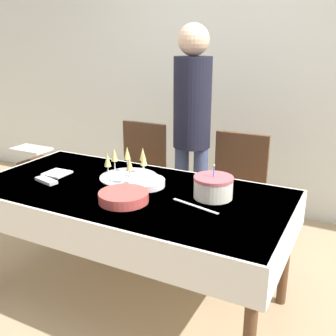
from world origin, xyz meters
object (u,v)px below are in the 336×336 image
at_px(dining_chair_far_right, 235,193).
at_px(high_chair, 40,170).
at_px(person_standing, 192,119).
at_px(plate_stack_dessert, 146,183).
at_px(birthday_cake, 213,187).
at_px(champagne_tray, 128,167).
at_px(plate_stack_main, 124,197).
at_px(dining_chair_far_left, 138,176).

height_order(dining_chair_far_right, high_chair, dining_chair_far_right).
bearing_deg(person_standing, plate_stack_dessert, -88.70).
height_order(dining_chair_far_right, birthday_cake, dining_chair_far_right).
height_order(birthday_cake, champagne_tray, birthday_cake).
bearing_deg(champagne_tray, person_standing, 75.47).
xyz_separation_m(dining_chair_far_right, plate_stack_main, (-0.34, -0.96, 0.26)).
relative_size(dining_chair_far_left, high_chair, 1.36).
bearing_deg(birthday_cake, dining_chair_far_right, 96.21).
distance_m(champagne_tray, person_standing, 0.69).
bearing_deg(high_chair, plate_stack_dessert, -20.65).
bearing_deg(dining_chair_far_right, person_standing, 176.28).
relative_size(plate_stack_main, high_chair, 0.39).
distance_m(champagne_tray, plate_stack_main, 0.40).
bearing_deg(person_standing, birthday_cake, -57.54).
bearing_deg(plate_stack_dessert, birthday_cake, 2.18).
distance_m(dining_chair_far_right, plate_stack_dessert, 0.82).
bearing_deg(person_standing, dining_chair_far_left, -177.06).
height_order(plate_stack_main, high_chair, plate_stack_main).
distance_m(dining_chair_far_left, plate_stack_main, 1.11).
xyz_separation_m(dining_chair_far_right, high_chair, (-1.79, -0.15, -0.05)).
relative_size(dining_chair_far_right, person_standing, 0.56).
distance_m(dining_chair_far_right, champagne_tray, 0.87).
distance_m(champagne_tray, plate_stack_dessert, 0.21).
xyz_separation_m(dining_chair_far_left, plate_stack_dessert, (0.49, -0.69, 0.25)).
bearing_deg(champagne_tray, birthday_cake, -6.24).
xyz_separation_m(dining_chair_far_right, person_standing, (-0.37, 0.02, 0.52)).
height_order(dining_chair_far_right, person_standing, person_standing).
bearing_deg(plate_stack_dessert, dining_chair_far_right, 62.83).
xyz_separation_m(plate_stack_main, plate_stack_dessert, (-0.01, 0.27, -0.01)).
distance_m(plate_stack_main, person_standing, 1.02).
relative_size(birthday_cake, plate_stack_dessert, 0.96).
xyz_separation_m(dining_chair_far_right, birthday_cake, (0.07, -0.68, 0.30)).
xyz_separation_m(champagne_tray, person_standing, (0.16, 0.63, 0.21)).
distance_m(dining_chair_far_right, person_standing, 0.64).
bearing_deg(person_standing, high_chair, -172.91).
bearing_deg(birthday_cake, person_standing, 122.46).
bearing_deg(high_chair, dining_chair_far_left, 9.12).
bearing_deg(plate_stack_main, high_chair, 150.88).
relative_size(champagne_tray, high_chair, 0.53).
relative_size(birthday_cake, high_chair, 0.32).
bearing_deg(plate_stack_main, birthday_cake, 33.99).
bearing_deg(champagne_tray, dining_chair_far_right, 48.67).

